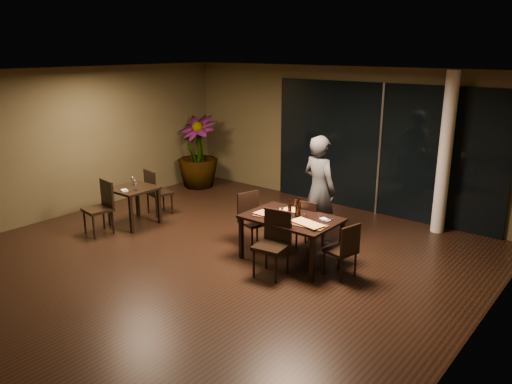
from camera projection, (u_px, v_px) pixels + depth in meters
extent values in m
plane|color=black|center=(213.00, 260.00, 8.22)|extent=(8.00, 8.00, 0.00)
cube|color=#443E24|center=(340.00, 137.00, 10.83)|extent=(8.00, 0.10, 3.00)
cube|color=#443E24|center=(68.00, 142.00, 10.24)|extent=(0.10, 8.00, 3.00)
cube|color=#443E24|center=(483.00, 228.00, 5.36)|extent=(0.10, 8.00, 3.00)
cube|color=silver|center=(208.00, 72.00, 7.38)|extent=(8.00, 8.00, 0.04)
cube|color=black|center=(381.00, 150.00, 10.20)|extent=(5.00, 0.06, 2.70)
cylinder|color=silver|center=(445.00, 154.00, 9.08)|extent=(0.24, 0.24, 3.00)
cube|color=black|center=(291.00, 218.00, 8.01)|extent=(1.50, 1.00, 0.04)
cube|color=black|center=(241.00, 238.00, 8.21)|extent=(0.06, 0.06, 0.71)
cube|color=black|center=(312.00, 259.00, 7.37)|extent=(0.06, 0.06, 0.71)
cube|color=black|center=(273.00, 224.00, 8.86)|extent=(0.06, 0.06, 0.71)
cube|color=black|center=(342.00, 242.00, 8.03)|extent=(0.06, 0.06, 0.71)
cube|color=black|center=(133.00, 189.00, 9.69)|extent=(0.80, 0.80, 0.04)
cube|color=black|center=(109.00, 208.00, 9.74)|extent=(0.06, 0.06, 0.71)
cube|color=black|center=(131.00, 215.00, 9.33)|extent=(0.06, 0.06, 0.71)
cube|color=black|center=(137.00, 200.00, 10.25)|extent=(0.06, 0.06, 0.71)
cube|color=black|center=(159.00, 206.00, 9.84)|extent=(0.06, 0.06, 0.71)
cube|color=black|center=(310.00, 225.00, 8.60)|extent=(0.45, 0.45, 0.05)
cylinder|color=black|center=(323.00, 235.00, 8.70)|extent=(0.03, 0.03, 0.42)
cylinder|color=black|center=(306.00, 232.00, 8.88)|extent=(0.03, 0.03, 0.42)
cylinder|color=black|center=(314.00, 242.00, 8.43)|extent=(0.03, 0.03, 0.42)
cylinder|color=black|center=(296.00, 237.00, 8.61)|extent=(0.03, 0.03, 0.42)
cube|color=black|center=(305.00, 215.00, 8.38)|extent=(0.42, 0.08, 0.47)
cube|color=black|center=(271.00, 247.00, 7.53)|extent=(0.52, 0.52, 0.05)
cylinder|color=black|center=(254.00, 263.00, 7.54)|extent=(0.04, 0.04, 0.47)
cylinder|color=black|center=(276.00, 268.00, 7.35)|extent=(0.04, 0.04, 0.47)
cylinder|color=black|center=(266.00, 254.00, 7.85)|extent=(0.04, 0.04, 0.47)
cylinder|color=black|center=(288.00, 259.00, 7.66)|extent=(0.04, 0.04, 0.47)
cube|color=black|center=(278.00, 226.00, 7.63)|extent=(0.47, 0.11, 0.53)
cube|color=black|center=(255.00, 222.00, 8.66)|extent=(0.54, 0.54, 0.05)
cylinder|color=black|center=(252.00, 240.00, 8.49)|extent=(0.04, 0.04, 0.45)
cylinder|color=black|center=(269.00, 235.00, 8.69)|extent=(0.04, 0.04, 0.45)
cylinder|color=black|center=(240.00, 233.00, 8.77)|extent=(0.04, 0.04, 0.45)
cylinder|color=black|center=(257.00, 229.00, 8.97)|extent=(0.04, 0.04, 0.45)
cube|color=black|center=(248.00, 206.00, 8.75)|extent=(0.16, 0.43, 0.50)
cube|color=black|center=(340.00, 251.00, 7.54)|extent=(0.48, 0.48, 0.05)
cylinder|color=black|center=(339.00, 257.00, 7.82)|extent=(0.03, 0.03, 0.41)
cylinder|color=black|center=(324.00, 263.00, 7.62)|extent=(0.03, 0.03, 0.41)
cylinder|color=black|center=(355.00, 264.00, 7.57)|extent=(0.03, 0.03, 0.41)
cylinder|color=black|center=(340.00, 270.00, 7.38)|extent=(0.03, 0.03, 0.41)
cube|color=black|center=(350.00, 240.00, 7.34)|extent=(0.13, 0.40, 0.46)
cube|color=black|center=(159.00, 193.00, 10.39)|extent=(0.53, 0.53, 0.05)
cylinder|color=black|center=(172.00, 203.00, 10.43)|extent=(0.04, 0.04, 0.46)
cylinder|color=black|center=(163.00, 200.00, 10.70)|extent=(0.04, 0.04, 0.46)
cylinder|color=black|center=(156.00, 207.00, 10.21)|extent=(0.04, 0.04, 0.46)
cylinder|color=black|center=(148.00, 203.00, 10.48)|extent=(0.04, 0.04, 0.46)
cube|color=black|center=(150.00, 183.00, 10.20)|extent=(0.44, 0.13, 0.51)
cube|color=black|center=(98.00, 210.00, 9.25)|extent=(0.53, 0.53, 0.05)
cylinder|color=black|center=(85.00, 221.00, 9.33)|extent=(0.04, 0.04, 0.47)
cylinder|color=black|center=(94.00, 227.00, 9.06)|extent=(0.04, 0.04, 0.47)
cylinder|color=black|center=(104.00, 217.00, 9.57)|extent=(0.04, 0.04, 0.47)
cylinder|color=black|center=(113.00, 222.00, 9.30)|extent=(0.04, 0.04, 0.47)
cube|color=black|center=(107.00, 194.00, 9.31)|extent=(0.47, 0.11, 0.53)
imported|color=#2D3032|center=(319.00, 190.00, 8.74)|extent=(0.73, 0.57, 1.93)
imported|color=#204717|center=(198.00, 152.00, 12.30)|extent=(1.07, 1.07, 1.77)
cube|color=#432815|center=(269.00, 216.00, 8.04)|extent=(0.54, 0.34, 0.01)
cube|color=#482A17|center=(307.00, 225.00, 7.64)|extent=(0.62, 0.35, 0.01)
cylinder|color=#A52A12|center=(290.00, 210.00, 8.31)|extent=(0.29, 0.29, 0.01)
cylinder|color=white|center=(281.00, 210.00, 8.22)|extent=(0.07, 0.07, 0.08)
cylinder|color=white|center=(305.00, 215.00, 7.97)|extent=(0.08, 0.08, 0.09)
cube|color=white|center=(317.00, 225.00, 7.64)|extent=(0.19, 0.13, 0.01)
cube|color=white|center=(325.00, 220.00, 7.87)|extent=(0.20, 0.16, 0.01)
cube|color=white|center=(124.00, 190.00, 9.47)|extent=(0.21, 0.18, 0.01)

